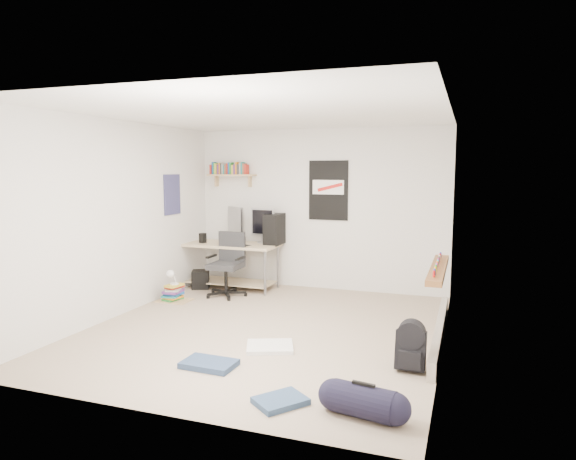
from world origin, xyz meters
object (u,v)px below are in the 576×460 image
(backpack, at_px, (411,350))
(duffel_bag, at_px, (363,400))
(office_chair, at_px, (226,263))
(book_stack, at_px, (174,291))
(desk, at_px, (230,265))

(backpack, xyz_separation_m, duffel_bag, (-0.24, -1.05, -0.06))
(office_chair, distance_m, duffel_bag, 4.06)
(backpack, relative_size, book_stack, 0.75)
(duffel_bag, relative_size, book_stack, 1.02)
(backpack, relative_size, duffel_bag, 0.74)
(office_chair, distance_m, book_stack, 0.84)
(desk, height_order, office_chair, office_chair)
(desk, height_order, duffel_bag, desk)
(desk, bearing_deg, backpack, -42.81)
(office_chair, xyz_separation_m, backpack, (2.90, -2.00, -0.29))
(backpack, bearing_deg, desk, 141.86)
(desk, xyz_separation_m, duffel_bag, (2.83, -3.54, -0.22))
(office_chair, distance_m, backpack, 3.53)
(backpack, height_order, book_stack, backpack)
(desk, height_order, book_stack, desk)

